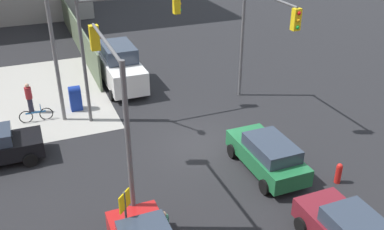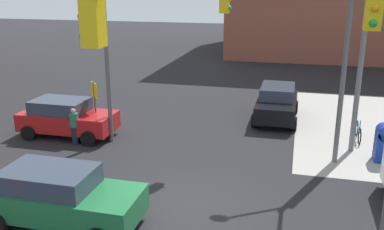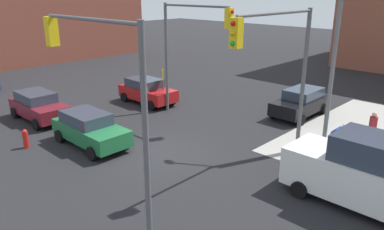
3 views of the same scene
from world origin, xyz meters
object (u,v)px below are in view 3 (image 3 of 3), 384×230
at_px(hatchback_black, 301,102).
at_px(bicycle_at_crosswalk, 161,93).
at_px(traffic_signal_se_corner, 102,80).
at_px(van_white_delivery, 369,173).
at_px(traffic_signal_nw_corner, 189,39).
at_px(street_lamp_corner, 326,49).
at_px(mailbox_blue, 338,142).
at_px(traffic_signal_ne_corner, 281,59).
at_px(fire_hydrant, 26,138).
at_px(pedestrian_crossing, 145,96).
at_px(hatchback_green, 90,129).
at_px(sedan_red, 147,91).
at_px(pedestrian_waiting, 372,129).
at_px(bicycle_leaning_on_fence, 344,134).
at_px(hatchback_maroon, 39,106).

xyz_separation_m(hatchback_black, bicycle_at_crosswalk, (-8.85, -3.27, -0.50)).
distance_m(traffic_signal_se_corner, van_white_delivery, 9.38).
xyz_separation_m(traffic_signal_nw_corner, street_lamp_corner, (7.47, 1.10, 0.10)).
height_order(mailbox_blue, bicycle_at_crosswalk, mailbox_blue).
relative_size(traffic_signal_ne_corner, street_lamp_corner, 0.81).
xyz_separation_m(fire_hydrant, pedestrian_crossing, (-0.80, 8.00, 0.31)).
height_order(traffic_signal_nw_corner, pedestrian_crossing, traffic_signal_nw_corner).
bearing_deg(hatchback_green, bicycle_at_crosswalk, 115.21).
distance_m(traffic_signal_nw_corner, bicycle_at_crosswalk, 6.18).
bearing_deg(sedan_red, van_white_delivery, -10.50).
distance_m(traffic_signal_ne_corner, fire_hydrant, 12.31).
bearing_deg(traffic_signal_ne_corner, pedestrian_waiting, 65.07).
distance_m(pedestrian_crossing, bicycle_leaning_on_fence, 11.90).
distance_m(sedan_red, van_white_delivery, 15.49).
bearing_deg(pedestrian_waiting, hatchback_maroon, -20.92).
bearing_deg(traffic_signal_ne_corner, pedestrian_crossing, 172.55).
distance_m(hatchback_black, bicycle_leaning_on_fence, 4.14).
relative_size(fire_hydrant, hatchback_black, 0.22).
bearing_deg(van_white_delivery, hatchback_green, -162.66).
height_order(fire_hydrant, hatchback_black, hatchback_black).
bearing_deg(pedestrian_waiting, hatchback_green, -9.12).
bearing_deg(traffic_signal_nw_corner, pedestrian_waiting, 17.17).
xyz_separation_m(street_lamp_corner, van_white_delivery, (3.71, -3.80, -3.42)).
relative_size(traffic_signal_se_corner, pedestrian_crossing, 4.22).
distance_m(traffic_signal_nw_corner, pedestrian_crossing, 5.04).
relative_size(traffic_signal_nw_corner, sedan_red, 1.59).
distance_m(traffic_signal_nw_corner, bicycle_leaning_on_fence, 9.61).
relative_size(hatchback_black, hatchback_green, 0.96).
bearing_deg(street_lamp_corner, fire_hydrant, -135.26).
height_order(hatchback_maroon, pedestrian_crossing, hatchback_maroon).
bearing_deg(bicycle_at_crosswalk, traffic_signal_ne_corner, -17.42).
relative_size(hatchback_green, van_white_delivery, 0.80).
xyz_separation_m(traffic_signal_nw_corner, hatchback_green, (-0.52, -6.35, -3.76)).
bearing_deg(fire_hydrant, hatchback_maroon, 146.62).
bearing_deg(street_lamp_corner, pedestrian_crossing, -170.44).
bearing_deg(fire_hydrant, hatchback_black, 62.39).
xyz_separation_m(fire_hydrant, hatchback_maroon, (-3.51, 2.31, 0.36)).
bearing_deg(pedestrian_waiting, bicycle_at_crosswalk, -46.29).
distance_m(hatchback_green, pedestrian_crossing, 6.26).
relative_size(hatchback_maroon, bicycle_at_crosswalk, 2.42).
relative_size(hatchback_black, bicycle_at_crosswalk, 2.39).
relative_size(traffic_signal_se_corner, pedestrian_waiting, 3.73).
distance_m(traffic_signal_se_corner, bicycle_leaning_on_fence, 12.83).
bearing_deg(hatchback_green, traffic_signal_nw_corner, 85.30).
bearing_deg(bicycle_at_crosswalk, mailbox_blue, -4.40).
relative_size(fire_hydrant, hatchback_green, 0.22).
bearing_deg(fire_hydrant, mailbox_blue, 39.40).
distance_m(traffic_signal_ne_corner, hatchback_green, 9.52).
bearing_deg(traffic_signal_se_corner, fire_hydrant, 177.71).
xyz_separation_m(traffic_signal_ne_corner, bicycle_at_crosswalk, (-11.30, 3.55, -4.28)).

